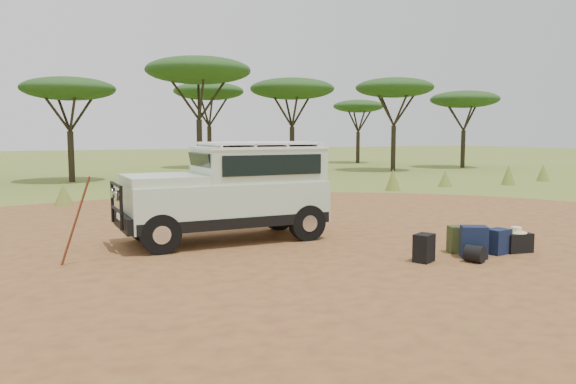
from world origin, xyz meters
name	(u,v)px	position (x,y,z in m)	size (l,w,h in m)	color
ground	(273,253)	(0.00, 0.00, 0.00)	(140.00, 140.00, 0.00)	olive
dirt_clearing	(273,253)	(0.00, 0.00, 0.00)	(23.00, 23.00, 0.01)	olive
grass_fringe	(167,190)	(0.12, 8.67, 0.40)	(36.60, 1.60, 0.90)	olive
acacia_treeline	(124,81)	(0.75, 19.81, 4.87)	(46.70, 13.20, 6.26)	#2D2419
safari_vehicle	(232,193)	(-0.23, 1.59, 1.00)	(4.30, 1.72, 2.06)	beige
walking_staff	(76,221)	(-3.41, 0.55, 0.77)	(0.04, 0.04, 1.62)	maroon
backpack_black	(424,248)	(2.08, -1.80, 0.25)	(0.37, 0.27, 0.50)	black
backpack_navy	(474,242)	(3.11, -1.93, 0.29)	(0.45, 0.32, 0.58)	#131F3C
backpack_olive	(458,240)	(3.16, -1.48, 0.26)	(0.37, 0.27, 0.51)	#2F3D1C
duffel_navy	(498,242)	(3.76, -1.87, 0.24)	(0.42, 0.32, 0.47)	#131F3C
hard_case	(516,242)	(4.20, -1.90, 0.19)	(0.53, 0.37, 0.37)	black
stuff_sack	(475,254)	(2.86, -2.21, 0.15)	(0.30, 0.30, 0.30)	black
safari_hat	(516,231)	(4.20, -1.90, 0.41)	(0.39, 0.39, 0.11)	beige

